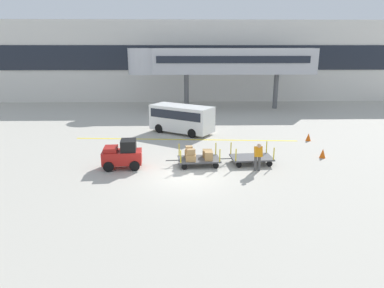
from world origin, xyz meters
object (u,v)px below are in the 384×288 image
object	(u,v)px
baggage_cart_lead	(198,157)
safety_cone_far	(308,137)
baggage_handler	(258,156)
shuttle_van	(182,117)
baggage_cart_middle	(251,158)
safety_cone_near	(323,153)
baggage_tug	(123,155)

from	to	relation	value
baggage_cart_lead	safety_cone_far	world-z (taller)	baggage_cart_lead
baggage_handler	shuttle_van	world-z (taller)	shuttle_van
baggage_cart_middle	shuttle_van	xyz separation A→B (m)	(-3.96, 7.38, 0.89)
shuttle_van	safety_cone_near	size ratio (longest dim) A/B	9.20
baggage_tug	shuttle_van	bearing A→B (deg)	68.16
baggage_cart_lead	baggage_cart_middle	distance (m)	3.02
baggage_handler	shuttle_van	bearing A→B (deg)	115.27
baggage_cart_middle	baggage_handler	distance (m)	1.33
baggage_tug	shuttle_van	size ratio (longest dim) A/B	0.43
baggage_handler	safety_cone_far	size ratio (longest dim) A/B	2.84
safety_cone_far	baggage_handler	bearing A→B (deg)	-128.89
baggage_handler	safety_cone_far	distance (m)	7.79
baggage_cart_lead	baggage_tug	bearing A→B (deg)	-175.84
baggage_tug	baggage_cart_middle	distance (m)	7.17
baggage_cart_lead	safety_cone_far	xyz separation A→B (m)	(7.98, 5.07, -0.25)
baggage_cart_lead	safety_cone_far	bearing A→B (deg)	32.44
baggage_cart_lead	baggage_handler	bearing A→B (deg)	-17.37
baggage_cart_lead	baggage_handler	xyz separation A→B (m)	(3.11, -0.97, 0.34)
baggage_cart_middle	safety_cone_near	distance (m)	4.56
safety_cone_far	baggage_cart_lead	bearing A→B (deg)	-147.56
baggage_cart_middle	baggage_tug	bearing A→B (deg)	-175.61
baggage_cart_lead	baggage_handler	size ratio (longest dim) A/B	1.95
baggage_cart_middle	shuttle_van	size ratio (longest dim) A/B	0.60
baggage_cart_middle	baggage_handler	size ratio (longest dim) A/B	1.95
baggage_tug	safety_cone_near	xyz separation A→B (m)	(11.60, 1.50, -0.48)
baggage_tug	safety_cone_near	bearing A→B (deg)	7.39
baggage_tug	safety_cone_far	bearing A→B (deg)	23.93
shuttle_van	baggage_tug	bearing A→B (deg)	-111.84
shuttle_van	safety_cone_near	distance (m)	10.64
baggage_tug	baggage_handler	xyz separation A→B (m)	(7.23, -0.67, 0.11)
baggage_cart_middle	shuttle_van	world-z (taller)	shuttle_van
baggage_tug	baggage_cart_lead	world-z (taller)	baggage_tug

